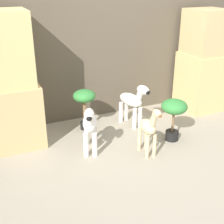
{
  "coord_description": "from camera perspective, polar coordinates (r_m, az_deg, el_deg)",
  "views": [
    {
      "loc": [
        -1.65,
        -2.53,
        1.83
      ],
      "look_at": [
        -0.25,
        0.61,
        0.33
      ],
      "focal_mm": 50.0,
      "sensor_mm": 36.0,
      "label": 1
    }
  ],
  "objects": [
    {
      "name": "potted_palm_back",
      "position": [
        3.92,
        -5.07,
        2.22
      ],
      "size": [
        0.28,
        0.28,
        0.53
      ],
      "color": "black",
      "rests_on": "ground_plane"
    },
    {
      "name": "potted_palm_front",
      "position": [
        3.72,
        11.26,
        0.15
      ],
      "size": [
        0.31,
        0.31,
        0.52
      ],
      "color": "black",
      "rests_on": "ground_plane"
    },
    {
      "name": "wall_back",
      "position": [
        4.25,
        -0.89,
        13.76
      ],
      "size": [
        6.4,
        0.08,
        2.2
      ],
      "color": "brown",
      "rests_on": "ground_plane"
    },
    {
      "name": "rock_pillar_left",
      "position": [
        3.65,
        -17.84,
        4.47
      ],
      "size": [
        0.56,
        0.58,
        1.52
      ],
      "color": "tan",
      "rests_on": "ground_plane"
    },
    {
      "name": "giraffe_figurine",
      "position": [
        3.38,
        6.74,
        -2.87
      ],
      "size": [
        0.16,
        0.4,
        0.6
      ],
      "color": "beige",
      "rests_on": "ground_plane"
    },
    {
      "name": "zebra_right",
      "position": [
        4.04,
        3.85,
        1.98
      ],
      "size": [
        0.26,
        0.52,
        0.6
      ],
      "color": "white",
      "rests_on": "ground_plane"
    },
    {
      "name": "ground_plane",
      "position": [
        3.53,
        7.78,
        -7.83
      ],
      "size": [
        14.0,
        14.0,
        0.0
      ],
      "primitive_type": "plane",
      "color": "#9E937F"
    },
    {
      "name": "rock_pillar_right",
      "position": [
        4.7,
        16.33,
        8.58
      ],
      "size": [
        0.56,
        0.58,
        1.42
      ],
      "color": "#D1B775",
      "rests_on": "ground_plane"
    },
    {
      "name": "zebra_left",
      "position": [
        3.4,
        -4.06,
        -2.33
      ],
      "size": [
        0.3,
        0.51,
        0.6
      ],
      "color": "white",
      "rests_on": "ground_plane"
    }
  ]
}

